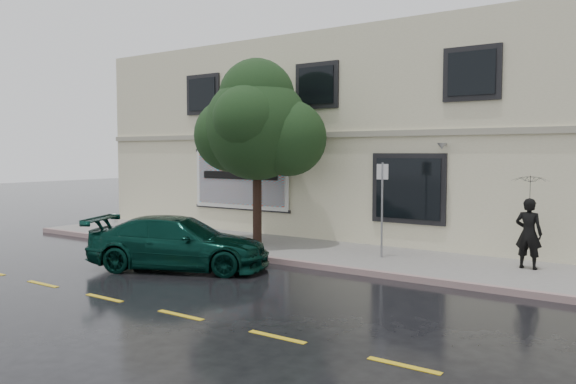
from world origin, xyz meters
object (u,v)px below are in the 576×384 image
Objects in this scene: pedestrian at (529,233)px; car at (179,243)px; fire_hydrant at (114,225)px; street_tree at (257,128)px.

car is at bearing 35.13° from pedestrian.
car is 6.16× the size of fire_hydrant.
pedestrian is 0.33× the size of street_tree.
fire_hydrant is at bearing -166.26° from street_tree.
street_tree is (-7.83, -0.76, 2.74)m from pedestrian.
pedestrian reaches higher than fire_hydrant.
car is 8.80m from pedestrian.
street_tree is at bearing 8.38° from fire_hydrant.
street_tree is at bearing -20.98° from car.
fire_hydrant is (-5.45, 2.30, -0.16)m from car.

